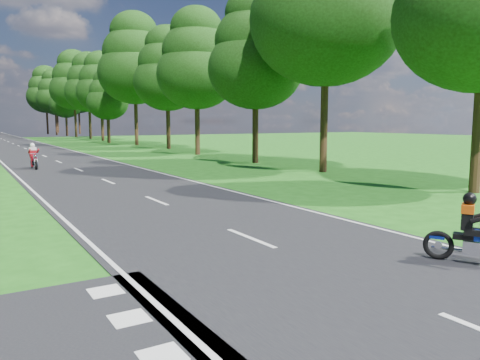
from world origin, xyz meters
TOP-DOWN VIEW (x-y plane):
  - ground at (0.00, 0.00)m, footprint 160.00×160.00m
  - main_road at (0.00, 50.00)m, footprint 7.00×140.00m
  - road_markings at (-0.14, 48.13)m, footprint 7.40×140.00m
  - treeline at (1.43, 60.06)m, footprint 40.00×115.35m
  - rider_near_blue at (2.60, -1.89)m, footprint 1.30×1.69m
  - rider_far_red at (-2.05, 21.83)m, footprint 0.61×1.76m

SIDE VIEW (x-z plane):
  - ground at x=0.00m, z-range 0.00..0.00m
  - main_road at x=0.00m, z-range 0.00..0.02m
  - road_markings at x=-0.14m, z-range 0.02..0.03m
  - rider_near_blue at x=2.60m, z-range 0.02..1.39m
  - rider_far_red at x=-2.05m, z-range 0.02..1.48m
  - treeline at x=1.43m, z-range 0.86..15.65m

